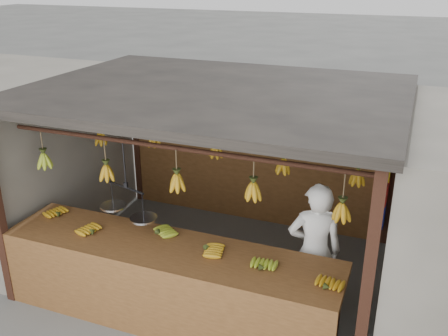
% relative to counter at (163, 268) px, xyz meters
% --- Properties ---
extents(ground, '(80.00, 80.00, 0.00)m').
position_rel_counter_xyz_m(ground, '(0.09, 1.23, -0.71)').
color(ground, '#5B5B57').
extents(stall, '(4.30, 3.30, 2.40)m').
position_rel_counter_xyz_m(stall, '(0.09, 1.56, 1.26)').
color(stall, black).
rests_on(stall, ground).
extents(counter, '(3.76, 0.86, 0.96)m').
position_rel_counter_xyz_m(counter, '(0.00, 0.00, 0.00)').
color(counter, brown).
rests_on(counter, ground).
extents(hanging_bananas, '(3.62, 2.23, 0.39)m').
position_rel_counter_xyz_m(hanging_bananas, '(0.09, 1.24, 0.89)').
color(hanging_bananas, '#92A523').
rests_on(hanging_bananas, ground).
extents(balance_scale, '(0.76, 0.42, 0.85)m').
position_rel_counter_xyz_m(balance_scale, '(-0.54, 0.23, 0.50)').
color(balance_scale, black).
rests_on(balance_scale, ground).
extents(vendor, '(0.68, 0.54, 1.61)m').
position_rel_counter_xyz_m(vendor, '(1.45, 0.76, 0.09)').
color(vendor, white).
rests_on(vendor, ground).
extents(bag_bundles, '(0.08, 0.26, 1.25)m').
position_rel_counter_xyz_m(bag_bundles, '(2.03, 2.58, 0.27)').
color(bag_bundles, '#199926').
rests_on(bag_bundles, ground).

